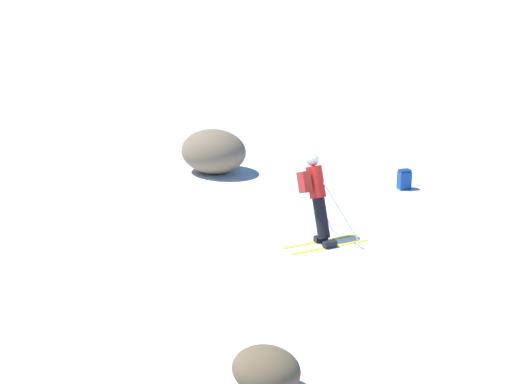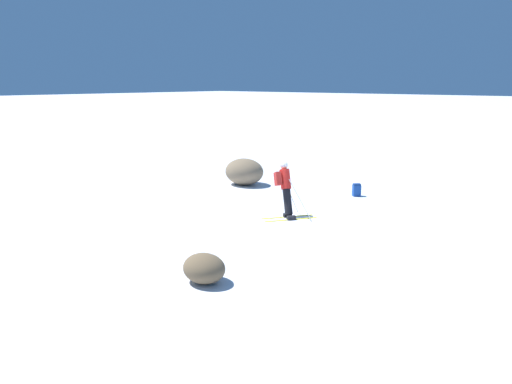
# 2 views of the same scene
# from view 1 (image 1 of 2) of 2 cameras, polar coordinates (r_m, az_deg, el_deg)

# --- Properties ---
(ground_plane) EXTENTS (300.00, 300.00, 0.00)m
(ground_plane) POSITION_cam_1_polar(r_m,az_deg,el_deg) (17.90, 3.88, -3.35)
(ground_plane) COLOR white
(skier) EXTENTS (1.58, 1.76, 1.87)m
(skier) POSITION_cam_1_polar(r_m,az_deg,el_deg) (17.72, 4.04, -0.03)
(skier) COLOR yellow
(skier) RESTS_ON ground
(spare_backpack) EXTENTS (0.36, 0.37, 0.50)m
(spare_backpack) POSITION_cam_1_polar(r_m,az_deg,el_deg) (21.46, 9.86, 0.83)
(spare_backpack) COLOR #194293
(spare_backpack) RESTS_ON ground
(exposed_boulder_0) EXTENTS (1.77, 1.50, 1.15)m
(exposed_boulder_0) POSITION_cam_1_polar(r_m,az_deg,el_deg) (22.43, -2.85, 2.72)
(exposed_boulder_0) COLOR #7A664C
(exposed_boulder_0) RESTS_ON ground
(exposed_boulder_1) EXTENTS (1.03, 0.87, 0.67)m
(exposed_boulder_1) POSITION_cam_1_polar(r_m,az_deg,el_deg) (12.49, 0.68, -11.78)
(exposed_boulder_1) COLOR brown
(exposed_boulder_1) RESTS_ON ground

